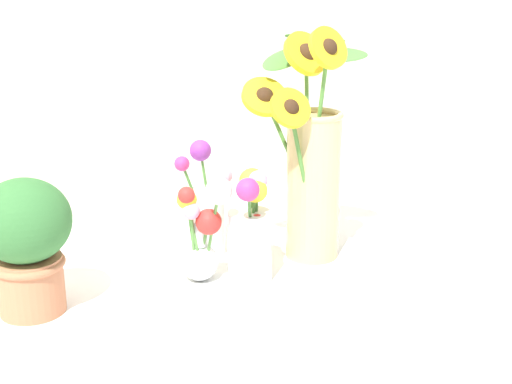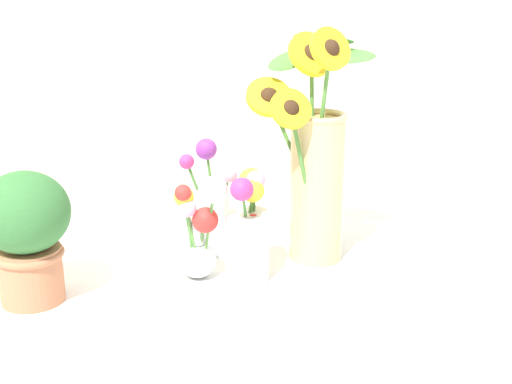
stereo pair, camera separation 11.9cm
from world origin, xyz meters
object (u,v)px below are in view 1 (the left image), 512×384
Objects in this scene: mason_jar_sunflowers at (311,163)px; vase_bulb_right at (202,234)px; serving_tray at (256,273)px; vase_small_back at (207,211)px; potted_plant at (26,239)px; vase_small_center at (251,231)px.

mason_jar_sunflowers reaches higher than vase_bulb_right.
mason_jar_sunflowers is (0.12, -0.01, 0.18)m from serving_tray.
vase_small_back is at bearing 103.63° from serving_tray.
potted_plant is at bearing 162.40° from serving_tray.
serving_tray is 0.39m from potted_plant.
vase_bulb_right is 0.90× the size of vase_small_back.
vase_small_center is 1.02× the size of vase_bulb_right.
vase_small_center is at bearing -30.52° from vase_bulb_right.
serving_tray is at bearing 41.89° from vase_small_center.
vase_bulb_right is at bearing 149.48° from vase_small_center.
serving_tray is at bearing -17.60° from potted_plant.
vase_small_center is at bearing -92.83° from vase_small_back.
vase_small_center reaches higher than serving_tray.
mason_jar_sunflowers reaches higher than vase_small_back.
serving_tray is 1.14× the size of mason_jar_sunflowers.
vase_small_back reaches higher than vase_bulb_right.
mason_jar_sunflowers is at bearing 8.76° from vase_small_center.
vase_small_back is at bearing 53.29° from vase_bulb_right.
mason_jar_sunflowers is 1.97× the size of vase_small_back.
serving_tray is 0.14m from vase_bulb_right.
vase_small_back is (0.08, 0.10, -0.01)m from vase_bulb_right.
mason_jar_sunflowers is 0.17m from vase_small_center.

